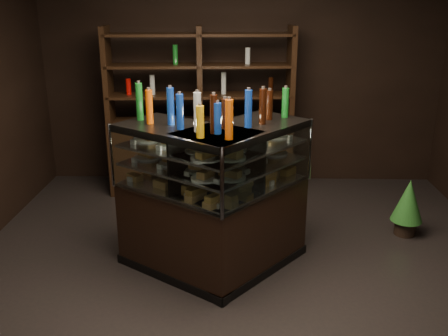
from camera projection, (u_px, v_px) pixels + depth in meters
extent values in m
plane|color=black|center=(241.00, 276.00, 4.35)|extent=(5.00, 5.00, 0.00)
cube|color=black|center=(241.00, 65.00, 6.23)|extent=(5.00, 0.02, 3.00)
cube|color=black|center=(249.00, 279.00, 1.50)|extent=(5.00, 0.02, 3.00)
cube|color=black|center=(242.00, 228.00, 4.39)|extent=(1.20, 1.27, 0.76)
cube|color=black|center=(241.00, 262.00, 4.50)|extent=(1.23, 1.31, 0.08)
cube|color=black|center=(243.00, 130.00, 4.10)|extent=(1.20, 1.27, 0.06)
cube|color=silver|center=(242.00, 186.00, 4.26)|extent=(1.13, 1.20, 0.02)
cube|color=silver|center=(243.00, 166.00, 4.20)|extent=(1.13, 1.20, 0.02)
cube|color=silver|center=(243.00, 148.00, 4.15)|extent=(1.13, 1.20, 0.02)
cube|color=white|center=(272.00, 165.00, 3.99)|extent=(0.76, 0.90, 0.54)
cylinder|color=silver|center=(310.00, 149.00, 4.41)|extent=(0.03, 0.03, 0.56)
cylinder|color=silver|center=(222.00, 184.00, 3.58)|extent=(0.03, 0.03, 0.56)
cube|color=black|center=(188.00, 230.00, 4.34)|extent=(1.29, 1.14, 0.76)
cube|color=black|center=(189.00, 265.00, 4.45)|extent=(1.33, 1.18, 0.08)
cube|color=black|center=(186.00, 131.00, 4.05)|extent=(1.29, 1.14, 0.06)
cube|color=silver|center=(187.00, 188.00, 4.21)|extent=(1.23, 1.08, 0.02)
cube|color=silver|center=(187.00, 168.00, 4.16)|extent=(1.23, 1.08, 0.02)
cube|color=silver|center=(186.00, 150.00, 4.10)|extent=(1.23, 1.08, 0.02)
cube|color=white|center=(161.00, 169.00, 3.90)|extent=(0.97, 0.67, 0.54)
cylinder|color=silver|center=(222.00, 184.00, 3.58)|extent=(0.03, 0.03, 0.56)
cylinder|color=silver|center=(112.00, 155.00, 4.23)|extent=(0.03, 0.03, 0.56)
cube|color=#BE8D44|center=(205.00, 199.00, 3.89)|extent=(0.18, 0.20, 0.06)
cube|color=#BE8D44|center=(232.00, 188.00, 4.12)|extent=(0.18, 0.20, 0.06)
cube|color=#BE8D44|center=(257.00, 178.00, 4.35)|extent=(0.18, 0.20, 0.06)
cube|color=#BE8D44|center=(279.00, 169.00, 4.58)|extent=(0.18, 0.20, 0.06)
cylinder|color=white|center=(206.00, 178.00, 3.88)|extent=(0.24, 0.24, 0.01)
cube|color=#BE8D44|center=(206.00, 174.00, 3.87)|extent=(0.17, 0.18, 0.05)
cylinder|color=white|center=(231.00, 169.00, 4.09)|extent=(0.24, 0.24, 0.01)
cube|color=#BE8D44|center=(231.00, 165.00, 4.08)|extent=(0.17, 0.18, 0.05)
cylinder|color=white|center=(254.00, 160.00, 4.30)|extent=(0.24, 0.24, 0.01)
cube|color=#BE8D44|center=(254.00, 157.00, 4.29)|extent=(0.17, 0.18, 0.05)
cylinder|color=white|center=(274.00, 153.00, 4.51)|extent=(0.24, 0.24, 0.01)
cube|color=#BE8D44|center=(274.00, 149.00, 4.50)|extent=(0.17, 0.18, 0.05)
cylinder|color=white|center=(206.00, 158.00, 3.83)|extent=(0.24, 0.24, 0.02)
cube|color=#BE8D44|center=(206.00, 154.00, 3.82)|extent=(0.17, 0.18, 0.05)
cylinder|color=white|center=(231.00, 150.00, 4.04)|extent=(0.24, 0.24, 0.02)
cube|color=#BE8D44|center=(231.00, 146.00, 4.03)|extent=(0.17, 0.18, 0.05)
cylinder|color=white|center=(254.00, 142.00, 4.25)|extent=(0.24, 0.24, 0.02)
cube|color=#BE8D44|center=(254.00, 138.00, 4.24)|extent=(0.17, 0.18, 0.05)
cylinder|color=white|center=(274.00, 136.00, 4.46)|extent=(0.24, 0.24, 0.02)
cube|color=#BE8D44|center=(275.00, 132.00, 4.45)|extent=(0.17, 0.18, 0.05)
cube|color=#BE8D44|center=(143.00, 174.00, 4.45)|extent=(0.20, 0.18, 0.06)
cube|color=#BE8D44|center=(170.00, 181.00, 4.27)|extent=(0.20, 0.18, 0.06)
cube|color=#BE8D44|center=(200.00, 189.00, 4.09)|extent=(0.20, 0.18, 0.06)
cube|color=#BE8D44|center=(232.00, 198.00, 3.91)|extent=(0.20, 0.18, 0.06)
cylinder|color=white|center=(148.00, 157.00, 4.40)|extent=(0.24, 0.24, 0.01)
cube|color=#BE8D44|center=(148.00, 153.00, 4.39)|extent=(0.19, 0.17, 0.05)
cylinder|color=white|center=(173.00, 163.00, 4.23)|extent=(0.24, 0.24, 0.01)
cube|color=#BE8D44|center=(173.00, 159.00, 4.22)|extent=(0.19, 0.17, 0.05)
cylinder|color=white|center=(200.00, 170.00, 4.07)|extent=(0.24, 0.24, 0.01)
cube|color=#BE8D44|center=(200.00, 166.00, 4.06)|extent=(0.19, 0.17, 0.05)
cylinder|color=white|center=(230.00, 177.00, 3.90)|extent=(0.24, 0.24, 0.01)
cube|color=#BE8D44|center=(230.00, 173.00, 3.89)|extent=(0.19, 0.17, 0.05)
cylinder|color=white|center=(147.00, 139.00, 4.35)|extent=(0.24, 0.24, 0.02)
cube|color=#BE8D44|center=(147.00, 135.00, 4.33)|extent=(0.19, 0.17, 0.05)
cylinder|color=white|center=(173.00, 145.00, 4.18)|extent=(0.24, 0.24, 0.02)
cube|color=#BE8D44|center=(172.00, 141.00, 4.17)|extent=(0.19, 0.17, 0.05)
cylinder|color=white|center=(200.00, 151.00, 4.02)|extent=(0.24, 0.24, 0.02)
cube|color=#BE8D44|center=(200.00, 147.00, 4.00)|extent=(0.19, 0.17, 0.05)
cylinder|color=white|center=(230.00, 157.00, 3.85)|extent=(0.24, 0.24, 0.02)
cube|color=#BE8D44|center=(230.00, 153.00, 3.84)|extent=(0.19, 0.17, 0.05)
cylinder|color=#147223|center=(201.00, 120.00, 3.70)|extent=(0.06, 0.06, 0.28)
cylinder|color=silver|center=(201.00, 100.00, 3.65)|extent=(0.03, 0.03, 0.02)
cylinder|color=yellow|center=(216.00, 116.00, 3.81)|extent=(0.06, 0.06, 0.28)
cylinder|color=silver|center=(216.00, 97.00, 3.77)|extent=(0.03, 0.03, 0.02)
cylinder|color=black|center=(230.00, 113.00, 3.93)|extent=(0.06, 0.06, 0.28)
cylinder|color=silver|center=(230.00, 94.00, 3.88)|extent=(0.03, 0.03, 0.02)
cylinder|color=#0F38B2|center=(243.00, 109.00, 4.04)|extent=(0.06, 0.06, 0.28)
cylinder|color=silver|center=(244.00, 91.00, 4.00)|extent=(0.03, 0.03, 0.02)
cylinder|color=silver|center=(256.00, 106.00, 4.16)|extent=(0.06, 0.06, 0.28)
cylinder|color=silver|center=(256.00, 88.00, 4.11)|extent=(0.03, 0.03, 0.02)
cylinder|color=#D8590A|center=(268.00, 103.00, 4.28)|extent=(0.06, 0.06, 0.28)
cylinder|color=silver|center=(268.00, 86.00, 4.23)|extent=(0.03, 0.03, 0.02)
cylinder|color=#B20C0A|center=(279.00, 101.00, 4.39)|extent=(0.06, 0.06, 0.28)
cylinder|color=silver|center=(279.00, 83.00, 4.34)|extent=(0.03, 0.03, 0.02)
cylinder|color=#147223|center=(141.00, 103.00, 4.27)|extent=(0.06, 0.06, 0.28)
cylinder|color=silver|center=(140.00, 86.00, 4.22)|extent=(0.03, 0.03, 0.02)
cylinder|color=yellow|center=(155.00, 106.00, 4.18)|extent=(0.06, 0.06, 0.28)
cylinder|color=silver|center=(155.00, 88.00, 4.13)|extent=(0.03, 0.03, 0.02)
cylinder|color=black|center=(170.00, 108.00, 4.09)|extent=(0.06, 0.06, 0.28)
cylinder|color=silver|center=(169.00, 90.00, 4.04)|extent=(0.03, 0.03, 0.02)
cylinder|color=#0F38B2|center=(185.00, 111.00, 4.00)|extent=(0.06, 0.06, 0.28)
cylinder|color=silver|center=(185.00, 92.00, 3.95)|extent=(0.03, 0.03, 0.02)
cylinder|color=silver|center=(201.00, 113.00, 3.91)|extent=(0.06, 0.06, 0.28)
cylinder|color=silver|center=(201.00, 94.00, 3.86)|extent=(0.03, 0.03, 0.02)
cylinder|color=#D8590A|center=(218.00, 116.00, 3.82)|extent=(0.06, 0.06, 0.28)
cylinder|color=silver|center=(218.00, 97.00, 3.77)|extent=(0.03, 0.03, 0.02)
cylinder|color=#B20C0A|center=(235.00, 119.00, 3.72)|extent=(0.06, 0.06, 0.28)
cylinder|color=silver|center=(235.00, 99.00, 3.68)|extent=(0.03, 0.03, 0.02)
cylinder|color=black|center=(405.00, 227.00, 5.09)|extent=(0.21, 0.21, 0.16)
cone|color=#1A5D26|center=(408.00, 200.00, 5.00)|extent=(0.31, 0.31, 0.44)
cone|color=#1A5D26|center=(410.00, 187.00, 4.95)|extent=(0.24, 0.24, 0.30)
cube|color=black|center=(201.00, 156.00, 6.16)|extent=(2.23, 0.56, 0.90)
cube|color=black|center=(107.00, 75.00, 5.80)|extent=(0.08, 0.38, 1.10)
cube|color=black|center=(200.00, 74.00, 5.83)|extent=(0.08, 0.38, 1.10)
cube|color=black|center=(291.00, 74.00, 5.87)|extent=(0.08, 0.38, 1.10)
cube|color=black|center=(200.00, 95.00, 5.91)|extent=(2.18, 0.52, 0.03)
cube|color=black|center=(200.00, 66.00, 5.80)|extent=(2.18, 0.52, 0.03)
cube|color=black|center=(199.00, 35.00, 5.69)|extent=(2.18, 0.52, 0.03)
cylinder|color=#147223|center=(128.00, 85.00, 5.84)|extent=(0.06, 0.06, 0.22)
cylinder|color=yellow|center=(152.00, 85.00, 5.85)|extent=(0.06, 0.06, 0.22)
cylinder|color=black|center=(176.00, 85.00, 5.86)|extent=(0.06, 0.06, 0.22)
cylinder|color=#0F38B2|center=(200.00, 85.00, 5.87)|extent=(0.06, 0.06, 0.22)
cylinder|color=silver|center=(224.00, 85.00, 5.88)|extent=(0.06, 0.06, 0.22)
cylinder|color=#D8590A|center=(247.00, 85.00, 5.89)|extent=(0.06, 0.06, 0.22)
cylinder|color=#B20C0A|center=(271.00, 84.00, 5.90)|extent=(0.06, 0.06, 0.22)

